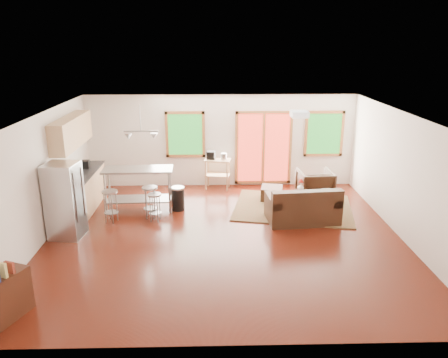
{
  "coord_description": "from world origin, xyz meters",
  "views": [
    {
      "loc": [
        -0.23,
        -8.52,
        4.03
      ],
      "look_at": [
        0.0,
        0.3,
        1.2
      ],
      "focal_mm": 35.0,
      "sensor_mm": 36.0,
      "label": 1
    }
  ],
  "objects_px": {
    "rug": "(293,207)",
    "ottoman": "(272,193)",
    "refrigerator": "(65,201)",
    "coffee_table": "(304,195)",
    "armchair": "(315,183)",
    "island": "(138,182)",
    "loveseat": "(303,208)",
    "kitchen_cart": "(217,163)"
  },
  "relations": [
    {
      "from": "loveseat",
      "to": "coffee_table",
      "type": "bearing_deg",
      "value": 72.46
    },
    {
      "from": "coffee_table",
      "to": "armchair",
      "type": "xyz_separation_m",
      "value": [
        0.4,
        0.54,
        0.12
      ]
    },
    {
      "from": "coffee_table",
      "to": "refrigerator",
      "type": "xyz_separation_m",
      "value": [
        -5.37,
        -1.57,
        0.49
      ]
    },
    {
      "from": "coffee_table",
      "to": "ottoman",
      "type": "distance_m",
      "value": 0.9
    },
    {
      "from": "island",
      "to": "loveseat",
      "type": "bearing_deg",
      "value": -12.38
    },
    {
      "from": "rug",
      "to": "island",
      "type": "xyz_separation_m",
      "value": [
        -3.81,
        0.0,
        0.71
      ]
    },
    {
      "from": "rug",
      "to": "loveseat",
      "type": "xyz_separation_m",
      "value": [
        0.07,
        -0.85,
        0.32
      ]
    },
    {
      "from": "armchair",
      "to": "ottoman",
      "type": "bearing_deg",
      "value": -1.76
    },
    {
      "from": "kitchen_cart",
      "to": "ottoman",
      "type": "bearing_deg",
      "value": -34.48
    },
    {
      "from": "rug",
      "to": "armchair",
      "type": "bearing_deg",
      "value": 42.85
    },
    {
      "from": "loveseat",
      "to": "refrigerator",
      "type": "bearing_deg",
      "value": -177.87
    },
    {
      "from": "refrigerator",
      "to": "loveseat",
      "type": "bearing_deg",
      "value": 13.44
    },
    {
      "from": "rug",
      "to": "coffee_table",
      "type": "bearing_deg",
      "value": 16.85
    },
    {
      "from": "armchair",
      "to": "kitchen_cart",
      "type": "height_order",
      "value": "kitchen_cart"
    },
    {
      "from": "armchair",
      "to": "island",
      "type": "relative_size",
      "value": 0.52
    },
    {
      "from": "loveseat",
      "to": "refrigerator",
      "type": "height_order",
      "value": "refrigerator"
    },
    {
      "from": "armchair",
      "to": "island",
      "type": "xyz_separation_m",
      "value": [
        -4.49,
        -0.63,
        0.29
      ]
    },
    {
      "from": "coffee_table",
      "to": "ottoman",
      "type": "xyz_separation_m",
      "value": [
        -0.73,
        0.51,
        -0.14
      ]
    },
    {
      "from": "ottoman",
      "to": "island",
      "type": "relative_size",
      "value": 0.32
    },
    {
      "from": "refrigerator",
      "to": "coffee_table",
      "type": "bearing_deg",
      "value": 22.68
    },
    {
      "from": "rug",
      "to": "refrigerator",
      "type": "xyz_separation_m",
      "value": [
        -5.1,
        -1.49,
        0.79
      ]
    },
    {
      "from": "ottoman",
      "to": "island",
      "type": "height_order",
      "value": "island"
    },
    {
      "from": "refrigerator",
      "to": "island",
      "type": "distance_m",
      "value": 1.97
    },
    {
      "from": "armchair",
      "to": "loveseat",
      "type": "bearing_deg",
      "value": 63.88
    },
    {
      "from": "loveseat",
      "to": "kitchen_cart",
      "type": "relative_size",
      "value": 1.56
    },
    {
      "from": "coffee_table",
      "to": "kitchen_cart",
      "type": "relative_size",
      "value": 0.99
    },
    {
      "from": "rug",
      "to": "ottoman",
      "type": "bearing_deg",
      "value": 127.56
    },
    {
      "from": "armchair",
      "to": "refrigerator",
      "type": "relative_size",
      "value": 0.54
    },
    {
      "from": "kitchen_cart",
      "to": "rug",
      "type": "bearing_deg",
      "value": -39.84
    },
    {
      "from": "coffee_table",
      "to": "refrigerator",
      "type": "bearing_deg",
      "value": -163.69
    },
    {
      "from": "island",
      "to": "kitchen_cart",
      "type": "xyz_separation_m",
      "value": [
        1.93,
        1.57,
        0.01
      ]
    },
    {
      "from": "rug",
      "to": "armchair",
      "type": "xyz_separation_m",
      "value": [
        0.68,
        0.63,
        0.42
      ]
    },
    {
      "from": "island",
      "to": "rug",
      "type": "bearing_deg",
      "value": -0.03
    },
    {
      "from": "armchair",
      "to": "refrigerator",
      "type": "xyz_separation_m",
      "value": [
        -5.78,
        -2.12,
        0.37
      ]
    },
    {
      "from": "rug",
      "to": "armchair",
      "type": "height_order",
      "value": "armchair"
    },
    {
      "from": "rug",
      "to": "kitchen_cart",
      "type": "xyz_separation_m",
      "value": [
        -1.89,
        1.57,
        0.72
      ]
    },
    {
      "from": "refrigerator",
      "to": "island",
      "type": "bearing_deg",
      "value": 55.56
    },
    {
      "from": "loveseat",
      "to": "ottoman",
      "type": "distance_m",
      "value": 1.54
    },
    {
      "from": "ottoman",
      "to": "kitchen_cart",
      "type": "relative_size",
      "value": 0.51
    },
    {
      "from": "loveseat",
      "to": "armchair",
      "type": "distance_m",
      "value": 1.6
    },
    {
      "from": "kitchen_cart",
      "to": "island",
      "type": "bearing_deg",
      "value": -140.78
    },
    {
      "from": "ottoman",
      "to": "kitchen_cart",
      "type": "bearing_deg",
      "value": 145.52
    }
  ]
}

